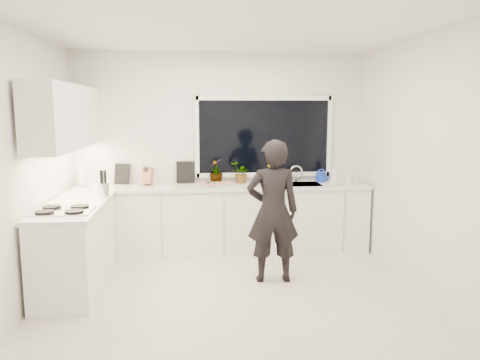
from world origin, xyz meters
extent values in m
cube|color=beige|center=(0.00, 0.00, -0.01)|extent=(4.00, 3.50, 0.02)
cube|color=white|center=(0.00, 1.76, 1.35)|extent=(4.00, 0.02, 2.70)
cube|color=white|center=(-2.01, 0.00, 1.35)|extent=(0.02, 3.50, 2.70)
cube|color=white|center=(2.01, 0.00, 1.35)|extent=(0.02, 3.50, 2.70)
cube|color=white|center=(0.00, 0.00, 2.71)|extent=(4.00, 3.50, 0.02)
cube|color=black|center=(0.60, 1.73, 1.55)|extent=(1.80, 0.02, 1.00)
cube|color=white|center=(0.00, 1.45, 0.44)|extent=(3.92, 0.58, 0.88)
cube|color=white|center=(-1.67, 0.35, 0.44)|extent=(0.58, 1.60, 0.88)
cube|color=silver|center=(0.00, 1.44, 0.90)|extent=(3.94, 0.62, 0.04)
cube|color=silver|center=(-1.67, 0.35, 0.90)|extent=(0.62, 1.60, 0.04)
cube|color=white|center=(-1.79, 0.70, 1.85)|extent=(0.34, 2.10, 0.70)
cube|color=silver|center=(1.05, 1.45, 0.87)|extent=(0.58, 0.42, 0.14)
cylinder|color=silver|center=(1.05, 1.65, 1.03)|extent=(0.03, 0.03, 0.22)
cube|color=black|center=(-1.69, 0.00, 0.94)|extent=(0.56, 0.48, 0.03)
imported|color=black|center=(0.49, 0.31, 0.80)|extent=(0.59, 0.40, 1.61)
cube|color=#B1B1B5|center=(-0.07, 1.42, 0.94)|extent=(0.48, 0.40, 0.03)
cube|color=red|center=(-0.07, 1.42, 0.95)|extent=(0.43, 0.36, 0.01)
cylinder|color=#1436C3|center=(1.40, 1.61, 0.98)|extent=(0.17, 0.17, 0.13)
cylinder|color=silver|center=(-1.85, 1.55, 1.05)|extent=(0.14, 0.14, 0.26)
cube|color=brown|center=(-1.00, 1.59, 1.03)|extent=(0.16, 0.14, 0.22)
cylinder|color=silver|center=(-1.43, 0.80, 1.00)|extent=(0.13, 0.13, 0.16)
cube|color=black|center=(-1.35, 1.69, 1.06)|extent=(0.21, 0.09, 0.28)
cube|color=black|center=(-0.49, 1.69, 1.07)|extent=(0.25, 0.02, 0.30)
imported|color=#26662D|center=(-0.08, 1.61, 1.09)|extent=(0.22, 0.22, 0.34)
imported|color=#26662D|center=(0.26, 1.61, 1.06)|extent=(0.34, 0.33, 0.29)
imported|color=#26662D|center=(0.71, 1.61, 1.09)|extent=(0.22, 0.24, 0.34)
imported|color=#D8BF66|center=(1.49, 1.30, 1.06)|extent=(0.14, 0.14, 0.29)
imported|color=#D8BF66|center=(1.70, 1.30, 1.01)|extent=(0.12, 0.12, 0.18)
camera|label=1|loc=(-0.39, -4.72, 1.94)|focal=35.00mm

